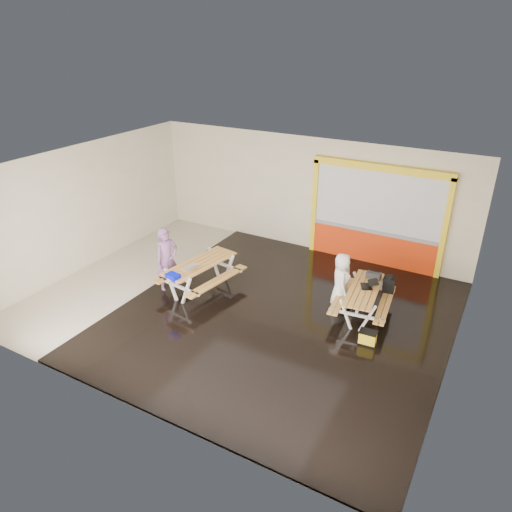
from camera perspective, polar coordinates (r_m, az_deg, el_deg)
The scene contains 14 objects.
room at distance 11.23m, azimuth -2.25°, elevation 1.70°, with size 10.02×8.02×3.52m.
deck at distance 11.53m, azimuth 3.25°, elevation -7.40°, with size 7.50×7.98×0.05m, color black.
kiosk at distance 13.93m, azimuth 14.18°, elevation 4.45°, with size 3.88×0.16×3.00m.
picnic_table_left at distance 12.45m, azimuth -6.67°, elevation -1.60°, with size 1.73×2.29×0.84m.
picnic_table_right at distance 11.62m, azimuth 12.75°, elevation -4.59°, with size 1.49×2.02×0.75m.
person_left at distance 12.54m, azimuth -10.61°, elevation -0.46°, with size 0.64×0.42×1.76m, color #7A4F7F.
person_right at distance 11.71m, azimuth 10.17°, elevation -2.91°, with size 0.69×0.45×1.41m, color white.
laptop_left at distance 12.06m, azimuth -7.93°, elevation -1.31°, with size 0.43×0.40×0.16m.
laptop_right at distance 11.61m, azimuth 13.37°, elevation -3.39°, with size 0.49×0.47×0.16m.
blue_pouch at distance 11.70m, azimuth -9.94°, elevation -2.36°, with size 0.33×0.23×0.10m, color #050ED9.
toolbox at distance 12.00m, azimuth 13.93°, elevation -2.27°, with size 0.35×0.18×0.20m.
backpack at distance 12.01m, azimuth 15.64°, elevation -3.29°, with size 0.29×0.20×0.46m.
dark_case at distance 12.04m, azimuth 10.10°, elevation -5.72°, with size 0.38×0.29×0.14m, color black.
fluke_bag at distance 10.81m, azimuth 13.24°, elevation -9.53°, with size 0.40×0.27×0.33m.
Camera 1 is at (5.40, -8.72, 6.34)m, focal length 33.36 mm.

